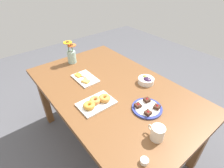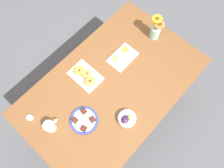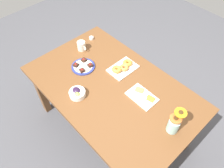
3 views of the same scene
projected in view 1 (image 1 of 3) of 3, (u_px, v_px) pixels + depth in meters
name	position (u px, v px, depth m)	size (l,w,h in m)	color
ground_plane	(112.00, 140.00, 1.98)	(6.00, 6.00, 0.00)	#4C4C51
dining_table	(112.00, 95.00, 1.60)	(1.60, 1.00, 0.74)	brown
coffee_mug	(157.00, 133.00, 1.08)	(0.12, 0.09, 0.10)	silver
grape_bowl	(146.00, 80.00, 1.59)	(0.14, 0.14, 0.07)	white
cheese_platter	(85.00, 78.00, 1.65)	(0.26, 0.17, 0.03)	white
croissant_platter	(97.00, 102.00, 1.36)	(0.19, 0.28, 0.05)	white
jam_cup_honey	(144.00, 161.00, 0.97)	(0.05, 0.05, 0.03)	white
dessert_plate	(147.00, 108.00, 1.32)	(0.23, 0.23, 0.05)	navy
flower_vase	(72.00, 55.00, 1.88)	(0.10, 0.13, 0.24)	#99C1B7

